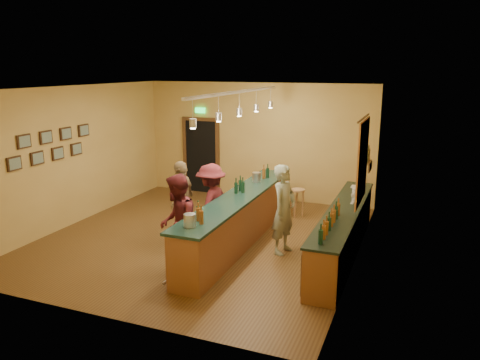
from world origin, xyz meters
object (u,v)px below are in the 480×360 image
at_px(tasting_bar, 239,216).
at_px(bartender, 284,209).
at_px(customer_b, 182,201).
at_px(bar_stool, 298,195).
at_px(back_counter, 343,231).
at_px(customer_a, 177,223).
at_px(customer_c, 211,204).

distance_m(tasting_bar, bartender, 1.04).
bearing_deg(customer_b, bar_stool, 135.89).
height_order(back_counter, customer_b, customer_b).
relative_size(bartender, customer_b, 1.04).
xyz_separation_m(tasting_bar, customer_a, (-0.55, -1.62, 0.29)).
distance_m(back_counter, bar_stool, 2.48).
bearing_deg(customer_c, customer_b, -84.30).
bearing_deg(customer_b, back_counter, 90.66).
distance_m(back_counter, customer_a, 3.24).
relative_size(back_counter, customer_c, 2.68).
xyz_separation_m(back_counter, bartender, (-1.12, -0.30, 0.41)).
relative_size(back_counter, tasting_bar, 0.89).
distance_m(bartender, customer_b, 2.20).
distance_m(tasting_bar, customer_a, 1.74).
bearing_deg(customer_b, customer_a, 19.12).
height_order(tasting_bar, bartender, bartender).
relative_size(customer_a, bar_stool, 2.55).
bearing_deg(customer_b, bartender, 86.39).
xyz_separation_m(customer_a, customer_c, (0.00, 1.43, -0.04)).
xyz_separation_m(tasting_bar, bar_stool, (0.68, 2.20, -0.05)).
distance_m(customer_a, bar_stool, 4.03).
relative_size(tasting_bar, bartender, 2.86).
bearing_deg(back_counter, customer_b, -173.25).
xyz_separation_m(back_counter, customer_c, (-2.66, -0.37, 0.36)).
xyz_separation_m(tasting_bar, customer_c, (-0.55, -0.19, 0.24)).
relative_size(back_counter, customer_a, 2.55).
bearing_deg(tasting_bar, customer_b, -170.07).
bearing_deg(bartender, back_counter, -62.21).
bearing_deg(customer_c, bartender, 96.72).
relative_size(tasting_bar, customer_b, 2.97).
relative_size(tasting_bar, customer_a, 2.86).
bearing_deg(customer_c, customer_a, 3.94).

